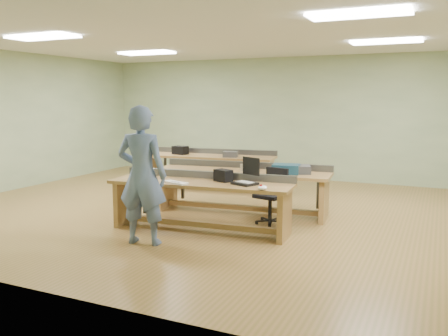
% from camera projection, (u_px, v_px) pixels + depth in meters
% --- Properties ---
extents(floor, '(10.00, 10.00, 0.00)m').
position_uv_depth(floor, '(221.00, 211.00, 8.42)').
color(floor, olive).
rests_on(floor, ground).
extents(ceiling, '(10.00, 10.00, 0.00)m').
position_uv_depth(ceiling, '(221.00, 38.00, 7.99)').
color(ceiling, silver).
rests_on(ceiling, wall_back).
extents(wall_back, '(10.00, 0.04, 3.00)m').
position_uv_depth(wall_back, '(289.00, 118.00, 11.80)').
color(wall_back, '#A8BB8D').
rests_on(wall_back, floor).
extents(wall_front, '(10.00, 0.04, 3.00)m').
position_uv_depth(wall_front, '(48.00, 148.00, 4.61)').
color(wall_front, '#A8BB8D').
rests_on(wall_front, floor).
extents(wall_left, '(0.04, 8.00, 3.00)m').
position_uv_depth(wall_left, '(13.00, 121.00, 10.27)').
color(wall_left, '#A8BB8D').
rests_on(wall_left, floor).
extents(fluor_panels, '(6.20, 3.50, 0.03)m').
position_uv_depth(fluor_panels, '(221.00, 40.00, 7.99)').
color(fluor_panels, white).
rests_on(fluor_panels, ceiling).
extents(workbench_front, '(2.83, 0.98, 0.86)m').
position_uv_depth(workbench_front, '(202.00, 194.00, 7.13)').
color(workbench_front, '#A67246').
rests_on(workbench_front, floor).
extents(workbench_mid, '(3.11, 1.11, 0.86)m').
position_uv_depth(workbench_mid, '(242.00, 181.00, 8.22)').
color(workbench_mid, '#A67246').
rests_on(workbench_mid, floor).
extents(workbench_back, '(2.99, 1.11, 0.86)m').
position_uv_depth(workbench_back, '(209.00, 164.00, 10.47)').
color(workbench_back, '#A67246').
rests_on(workbench_back, floor).
extents(person, '(0.76, 0.57, 1.90)m').
position_uv_depth(person, '(142.00, 175.00, 6.41)').
color(person, slate).
rests_on(person, floor).
extents(laptop_base, '(0.40, 0.37, 0.04)m').
position_uv_depth(laptop_base, '(245.00, 183.00, 6.84)').
color(laptop_base, black).
rests_on(laptop_base, workbench_front).
extents(laptop_screen, '(0.31, 0.14, 0.26)m').
position_uv_depth(laptop_screen, '(251.00, 166.00, 6.89)').
color(laptop_screen, black).
rests_on(laptop_screen, laptop_base).
extents(keyboard, '(0.44, 0.26, 0.02)m').
position_uv_depth(keyboard, '(176.00, 183.00, 6.94)').
color(keyboard, silver).
rests_on(keyboard, workbench_front).
extents(trackball_mouse, '(0.13, 0.15, 0.06)m').
position_uv_depth(trackball_mouse, '(263.00, 188.00, 6.43)').
color(trackball_mouse, white).
rests_on(trackball_mouse, workbench_front).
extents(camera_bag, '(0.31, 0.26, 0.18)m').
position_uv_depth(camera_bag, '(223.00, 176.00, 7.09)').
color(camera_bag, black).
rests_on(camera_bag, workbench_front).
extents(task_chair, '(0.58, 0.58, 0.88)m').
position_uv_depth(task_chair, '(272.00, 203.00, 7.57)').
color(task_chair, black).
rests_on(task_chair, floor).
extents(parts_bin_teal, '(0.49, 0.40, 0.15)m').
position_uv_depth(parts_bin_teal, '(286.00, 169.00, 7.85)').
color(parts_bin_teal, '#16394A').
rests_on(parts_bin_teal, workbench_mid).
extents(parts_bin_grey, '(0.57, 0.47, 0.13)m').
position_uv_depth(parts_bin_grey, '(295.00, 169.00, 7.86)').
color(parts_bin_grey, '#3A3A3C').
rests_on(parts_bin_grey, workbench_mid).
extents(mug, '(0.15, 0.15, 0.10)m').
position_uv_depth(mug, '(255.00, 168.00, 8.16)').
color(mug, '#3A3A3C').
rests_on(mug, workbench_mid).
extents(drinks_can, '(0.09, 0.09, 0.13)m').
position_uv_depth(drinks_can, '(242.00, 168.00, 8.06)').
color(drinks_can, silver).
rests_on(drinks_can, workbench_mid).
extents(storage_box_back, '(0.35, 0.28, 0.18)m').
position_uv_depth(storage_box_back, '(180.00, 150.00, 10.58)').
color(storage_box_back, black).
rests_on(storage_box_back, workbench_back).
extents(tray_back, '(0.34, 0.28, 0.12)m').
position_uv_depth(tray_back, '(230.00, 154.00, 10.07)').
color(tray_back, '#3A3A3C').
rests_on(tray_back, workbench_back).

